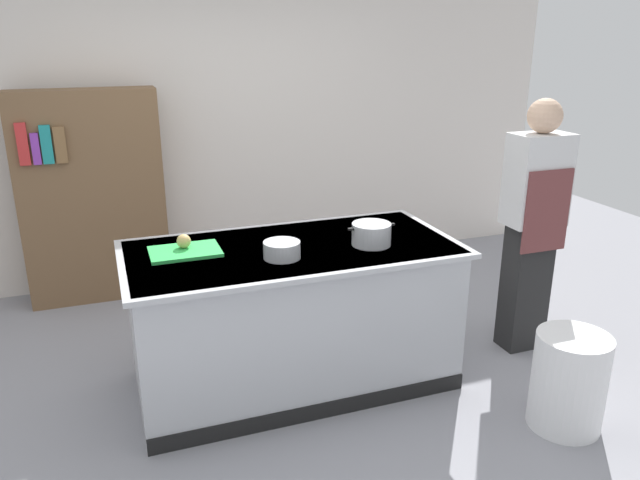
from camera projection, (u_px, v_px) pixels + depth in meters
ground_plane at (294, 379)px, 3.92m from camera, size 10.00×10.00×0.00m
back_wall at (218, 106)px, 5.31m from camera, size 6.40×0.12×3.00m
counter_island at (293, 313)px, 3.77m from camera, size 1.98×0.98×0.90m
cutting_board at (185, 252)px, 3.53m from camera, size 0.40×0.28×0.02m
onion at (184, 241)px, 3.54m from camera, size 0.08×0.08×0.08m
stock_pot at (371, 234)px, 3.65m from camera, size 0.30×0.23×0.13m
mixing_bowl at (282, 250)px, 3.44m from camera, size 0.21×0.21×0.10m
trash_bin at (569, 381)px, 3.38m from camera, size 0.40×0.40×0.56m
person_chef at (533, 222)px, 4.06m from camera, size 0.38×0.25×1.72m
bookshelf at (93, 198)px, 4.89m from camera, size 1.10×0.31×1.70m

